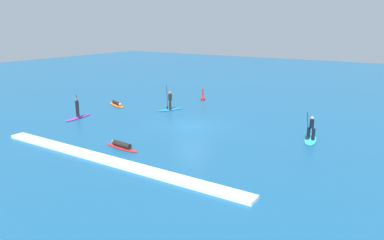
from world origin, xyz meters
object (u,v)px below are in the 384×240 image
surfer_on_red_board (121,146)px  surfer_on_orange_board (117,104)px  surfer_on_blue_board (170,105)px  marker_buoy (203,98)px  surfer_on_teal_board (311,135)px  surfer_on_purple_board (78,113)px

surfer_on_red_board → surfer_on_orange_board: (-9.19, 9.03, -0.04)m
surfer_on_red_board → surfer_on_blue_board: 10.92m
surfer_on_orange_board → marker_buoy: size_ratio=2.19×
surfer_on_teal_board → surfer_on_orange_board: (-19.03, 0.82, -0.27)m
surfer_on_purple_board → surfer_on_blue_board: surfer_on_blue_board is taller
surfer_on_red_board → surfer_on_purple_board: bearing=-17.4°
surfer_on_teal_board → surfer_on_orange_board: 19.05m
surfer_on_purple_board → marker_buoy: 13.19m
surfer_on_teal_board → surfer_on_blue_board: surfer_on_blue_board is taller
surfer_on_blue_board → marker_buoy: size_ratio=1.95×
marker_buoy → surfer_on_red_board: bearing=-78.0°
surfer_on_purple_board → surfer_on_red_board: bearing=60.3°
surfer_on_purple_board → surfer_on_blue_board: size_ratio=1.10×
surfer_on_orange_board → marker_buoy: bearing=71.9°
surfer_on_teal_board → surfer_on_blue_board: 13.62m
surfer_on_red_board → surfer_on_orange_board: 12.88m
surfer_on_teal_board → surfer_on_orange_board: bearing=-104.0°
surfer_on_purple_board → surfer_on_red_board: (8.48, -3.65, -0.24)m
surfer_on_orange_board → surfer_on_teal_board: bearing=20.1°
surfer_on_purple_board → surfer_on_orange_board: 5.43m
surfer_on_red_board → marker_buoy: marker_buoy is taller
surfer_on_purple_board → surfer_on_blue_board: (4.86, 6.65, 0.10)m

